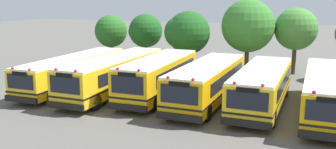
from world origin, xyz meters
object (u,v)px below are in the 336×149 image
(school_bus_5, at_px, (326,91))
(tree_4, at_px, (295,29))
(school_bus_2, at_px, (159,75))
(school_bus_4, at_px, (262,86))
(school_bus_1, at_px, (115,73))
(tree_0, at_px, (110,31))
(school_bus_3, at_px, (208,81))
(tree_1, at_px, (144,31))
(tree_3, at_px, (247,26))
(school_bus_0, at_px, (74,70))
(tree_2, at_px, (186,33))

(school_bus_5, bearing_deg, tree_4, -77.69)
(school_bus_2, distance_m, school_bus_4, 7.00)
(school_bus_1, height_order, tree_0, tree_0)
(school_bus_2, height_order, school_bus_5, school_bus_2)
(school_bus_5, bearing_deg, school_bus_1, 1.01)
(school_bus_3, height_order, tree_0, tree_0)
(school_bus_5, distance_m, tree_4, 12.20)
(tree_1, height_order, tree_3, tree_3)
(school_bus_0, relative_size, tree_0, 2.32)
(school_bus_4, xyz_separation_m, school_bus_5, (3.63, -0.07, -0.00))
(school_bus_5, xyz_separation_m, tree_4, (-2.43, 11.64, 2.71))
(tree_2, relative_size, tree_4, 0.95)
(school_bus_4, bearing_deg, tree_1, -38.40)
(school_bus_5, relative_size, tree_0, 2.25)
(school_bus_1, xyz_separation_m, school_bus_5, (13.94, 0.12, -0.06))
(tree_2, relative_size, tree_3, 0.84)
(school_bus_2, xyz_separation_m, tree_4, (8.20, 11.51, 2.61))
(tree_0, relative_size, tree_1, 0.97)
(school_bus_4, height_order, tree_2, tree_2)
(school_bus_1, height_order, tree_2, tree_2)
(school_bus_1, bearing_deg, tree_2, -103.08)
(tree_2, height_order, tree_4, tree_4)
(school_bus_2, bearing_deg, tree_3, -113.52)
(school_bus_0, bearing_deg, school_bus_4, 179.01)
(tree_1, bearing_deg, school_bus_0, -94.61)
(school_bus_2, xyz_separation_m, school_bus_3, (3.55, -0.25, -0.07))
(tree_1, height_order, tree_4, tree_4)
(school_bus_2, distance_m, school_bus_3, 3.56)
(school_bus_0, distance_m, school_bus_2, 6.91)
(tree_0, distance_m, tree_2, 9.32)
(school_bus_1, distance_m, tree_4, 16.67)
(tree_0, bearing_deg, tree_3, -3.49)
(school_bus_2, bearing_deg, school_bus_4, 178.65)
(school_bus_4, distance_m, school_bus_5, 3.63)
(school_bus_2, bearing_deg, tree_4, -126.27)
(school_bus_1, relative_size, tree_3, 1.74)
(school_bus_5, height_order, tree_4, tree_4)
(school_bus_2, bearing_deg, school_bus_0, -0.59)
(school_bus_0, bearing_deg, school_bus_1, 175.61)
(tree_2, bearing_deg, tree_3, 12.64)
(school_bus_0, bearing_deg, school_bus_5, 178.82)
(school_bus_0, xyz_separation_m, school_bus_5, (17.54, -0.11, 0.04))
(school_bus_2, relative_size, school_bus_5, 0.88)
(school_bus_5, bearing_deg, tree_0, -27.57)
(tree_3, distance_m, tree_4, 4.23)
(school_bus_2, bearing_deg, school_bus_1, 3.51)
(school_bus_5, height_order, tree_2, tree_2)
(school_bus_3, xyz_separation_m, tree_1, (-9.59, 10.95, 2.07))
(tree_0, bearing_deg, school_bus_1, -58.65)
(tree_1, xyz_separation_m, tree_4, (14.24, 0.82, 0.60))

